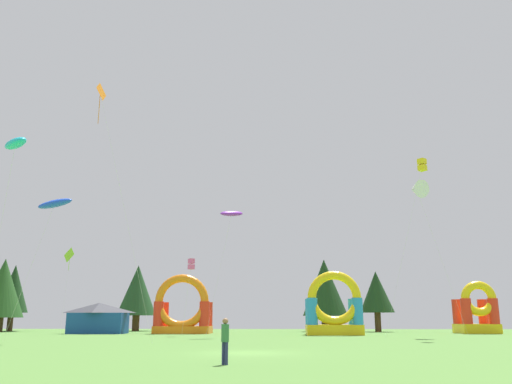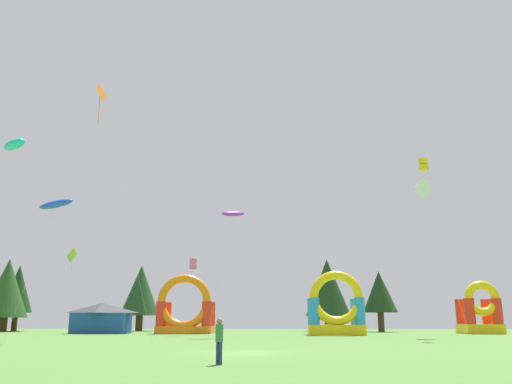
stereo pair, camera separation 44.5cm
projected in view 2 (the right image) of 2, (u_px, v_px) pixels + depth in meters
ground_plane at (244, 353)px, 25.42m from camera, size 120.00×120.00×0.00m
kite_orange_diamond at (100, 96)px, 36.79m from camera, size 4.16×3.27×17.40m
kite_blue_parafoil at (56, 204)px, 39.83m from camera, size 4.63×1.50×10.62m
kite_cyan_parafoil at (14, 144)px, 28.30m from camera, size 3.13×3.51×11.26m
kite_white_delta at (418, 189)px, 51.04m from camera, size 5.56×3.10×14.89m
kite_pink_box at (193, 264)px, 51.94m from camera, size 1.33×1.69×7.38m
kite_yellow_box at (423, 165)px, 45.92m from camera, size 3.73×4.00×15.26m
kite_lime_diamond at (73, 257)px, 56.98m from camera, size 1.30×2.53×8.78m
kite_purple_parafoil at (233, 214)px, 49.90m from camera, size 3.28×2.66×11.77m
person_far_side at (219, 337)px, 19.09m from camera, size 0.39×0.39×1.64m
inflatable_orange_dome at (185, 313)px, 58.72m from camera, size 6.21×3.98×6.44m
inflatable_red_slide at (336, 313)px, 53.29m from camera, size 5.60×3.88×6.33m
inflatable_yellow_castle at (480, 314)px, 58.79m from camera, size 4.09×4.14×5.72m
festival_tent at (101, 318)px, 58.54m from camera, size 6.00×3.30×3.33m
tree_row_1 at (18, 289)px, 72.31m from camera, size 4.18×4.18×8.84m
tree_row_2 at (7, 288)px, 67.92m from camera, size 5.65×5.65×9.21m
tree_row_3 at (141, 290)px, 71.80m from camera, size 5.27×5.27×8.76m
tree_row_4 at (328, 287)px, 68.19m from camera, size 5.77×5.77×9.19m
tree_row_5 at (379, 292)px, 66.94m from camera, size 4.33×4.33×7.54m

